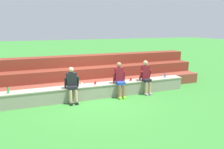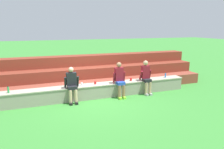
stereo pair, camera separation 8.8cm
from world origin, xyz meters
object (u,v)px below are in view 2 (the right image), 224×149
at_px(person_center, 146,76).
at_px(water_bottle_mid_left, 165,75).
at_px(water_bottle_mid_right, 8,90).
at_px(plastic_cup_middle, 95,83).
at_px(plastic_cup_right_end, 82,84).
at_px(person_left_of_center, 120,79).
at_px(plastic_cup_left_end, 131,79).
at_px(person_far_left, 72,84).

distance_m(person_center, water_bottle_mid_left, 1.19).
height_order(water_bottle_mid_right, plastic_cup_middle, water_bottle_mid_right).
distance_m(plastic_cup_right_end, plastic_cup_middle, 0.54).
bearing_deg(plastic_cup_right_end, water_bottle_mid_right, -177.84).
distance_m(person_left_of_center, plastic_cup_right_end, 1.52).
bearing_deg(water_bottle_mid_left, person_left_of_center, -173.11).
bearing_deg(plastic_cup_left_end, person_left_of_center, -155.87).
relative_size(person_left_of_center, person_center, 1.00).
xyz_separation_m(person_left_of_center, plastic_cup_left_end, (0.63, 0.28, -0.15)).
relative_size(person_far_left, plastic_cup_left_end, 11.62).
relative_size(person_far_left, water_bottle_mid_left, 6.71).
xyz_separation_m(water_bottle_mid_left, plastic_cup_right_end, (-3.85, 0.03, -0.04)).
xyz_separation_m(plastic_cup_left_end, plastic_cup_right_end, (-2.11, 0.03, -0.00)).
bearing_deg(plastic_cup_right_end, plastic_cup_left_end, -0.86).
bearing_deg(person_left_of_center, plastic_cup_left_end, 24.13).
distance_m(person_center, plastic_cup_middle, 2.19).
distance_m(person_center, plastic_cup_left_end, 0.66).
bearing_deg(person_left_of_center, person_far_left, 179.70).
bearing_deg(plastic_cup_right_end, person_center, -6.30).
height_order(plastic_cup_left_end, plastic_cup_middle, plastic_cup_left_end).
bearing_deg(person_far_left, person_center, 0.11).
relative_size(person_left_of_center, plastic_cup_middle, 12.97).
bearing_deg(person_far_left, person_left_of_center, -0.30).
distance_m(plastic_cup_left_end, plastic_cup_middle, 1.58).
xyz_separation_m(person_far_left, plastic_cup_right_end, (0.43, 0.30, -0.12)).
relative_size(plastic_cup_right_end, plastic_cup_middle, 0.99).
distance_m(person_left_of_center, water_bottle_mid_right, 4.10).
relative_size(water_bottle_mid_left, plastic_cup_middle, 1.84).
height_order(water_bottle_mid_right, plastic_cup_right_end, water_bottle_mid_right).
xyz_separation_m(plastic_cup_left_end, plastic_cup_middle, (-1.58, 0.00, -0.00)).
height_order(person_far_left, plastic_cup_left_end, person_far_left).
distance_m(person_left_of_center, plastic_cup_left_end, 0.71).
bearing_deg(plastic_cup_left_end, water_bottle_mid_left, 0.10).
bearing_deg(plastic_cup_middle, water_bottle_mid_right, -178.77).
height_order(person_center, plastic_cup_right_end, person_center).
bearing_deg(plastic_cup_left_end, person_far_left, -173.90).
bearing_deg(plastic_cup_left_end, water_bottle_mid_right, -179.19).
relative_size(person_far_left, plastic_cup_middle, 12.34).
distance_m(person_far_left, water_bottle_mid_right, 2.18).
bearing_deg(plastic_cup_middle, person_left_of_center, -16.60).
xyz_separation_m(person_far_left, person_left_of_center, (1.92, -0.01, 0.03)).
height_order(person_center, water_bottle_mid_left, person_center).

